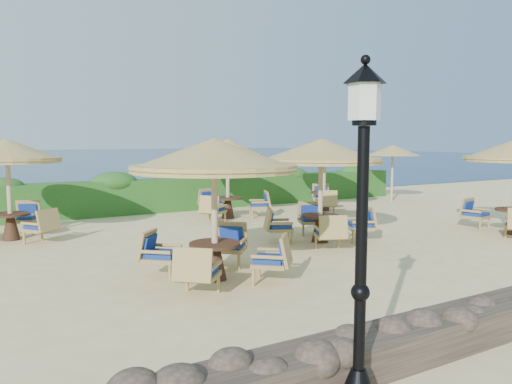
% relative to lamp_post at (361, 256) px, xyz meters
% --- Properties ---
extents(ground, '(120.00, 120.00, 0.00)m').
position_rel_lamp_post_xyz_m(ground, '(4.80, 6.80, -1.55)').
color(ground, beige).
rests_on(ground, ground).
extents(sea, '(160.00, 160.00, 0.00)m').
position_rel_lamp_post_xyz_m(sea, '(4.80, 76.80, -1.55)').
color(sea, '#0B2049').
rests_on(sea, ground).
extents(hedge, '(18.00, 0.90, 1.20)m').
position_rel_lamp_post_xyz_m(hedge, '(4.80, 14.00, -0.95)').
color(hedge, '#1D4D18').
rests_on(hedge, ground).
extents(lamp_post, '(0.44, 0.44, 3.31)m').
position_rel_lamp_post_xyz_m(lamp_post, '(0.00, 0.00, 0.00)').
color(lamp_post, black).
rests_on(lamp_post, ground).
extents(extra_parasol, '(2.30, 2.30, 2.41)m').
position_rel_lamp_post_xyz_m(extra_parasol, '(12.60, 12.00, 0.62)').
color(extra_parasol, '#C3AD89').
rests_on(extra_parasol, ground).
extents(cafe_set_0, '(3.12, 3.12, 2.65)m').
position_rel_lamp_post_xyz_m(cafe_set_0, '(0.81, 4.87, 0.35)').
color(cafe_set_0, '#C3AD89').
rests_on(cafe_set_0, ground).
extents(cafe_set_1, '(3.12, 3.12, 2.65)m').
position_rel_lamp_post_xyz_m(cafe_set_1, '(4.65, 6.65, 0.35)').
color(cafe_set_1, '#C3AD89').
rests_on(cafe_set_1, ground).
extents(cafe_set_3, '(2.78, 2.77, 2.65)m').
position_rel_lamp_post_xyz_m(cafe_set_3, '(-2.21, 10.96, 0.33)').
color(cafe_set_3, '#C3AD89').
rests_on(cafe_set_3, ground).
extents(cafe_set_4, '(2.75, 2.61, 2.65)m').
position_rel_lamp_post_xyz_m(cafe_set_4, '(4.40, 11.37, 0.24)').
color(cafe_set_4, '#C3AD89').
rests_on(cafe_set_4, ground).
extents(cafe_set_5, '(2.82, 2.82, 2.65)m').
position_rel_lamp_post_xyz_m(cafe_set_5, '(8.27, 11.15, 0.46)').
color(cafe_set_5, '#C3AD89').
rests_on(cafe_set_5, ground).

